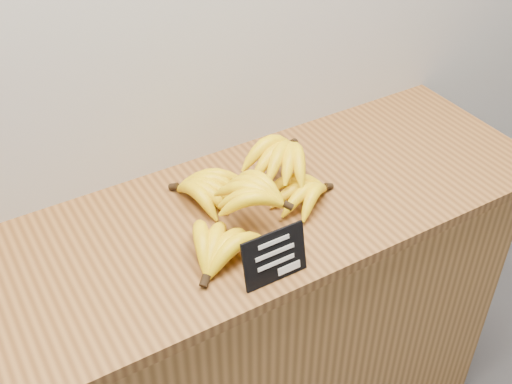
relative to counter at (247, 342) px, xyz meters
name	(u,v)px	position (x,y,z in m)	size (l,w,h in m)	color
counter	(247,342)	(0.00, 0.00, 0.00)	(1.39, 0.50, 0.90)	#A46F35
counter_top	(245,216)	(0.00, 0.00, 0.47)	(1.56, 0.54, 0.03)	brown
chalkboard_sign	(275,257)	(-0.05, -0.22, 0.54)	(0.14, 0.01, 0.12)	black
banana_pile	(251,196)	(0.01, -0.02, 0.53)	(0.47, 0.36, 0.12)	yellow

